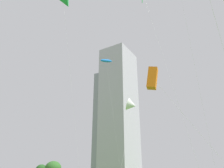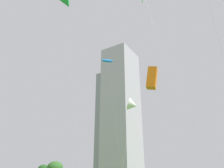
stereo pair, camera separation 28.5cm
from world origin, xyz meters
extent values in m
cylinder|color=silver|center=(10.06, 5.72, 5.53)|extent=(7.77, 3.57, 11.07)
cube|color=orange|center=(6.19, 3.94, 11.06)|extent=(1.20, 0.87, 2.24)
cylinder|color=silver|center=(-4.48, 28.03, 13.84)|extent=(2.91, 2.19, 27.68)
ellipsoid|color=blue|center=(-5.93, 26.94, 27.67)|extent=(2.61, 3.21, 1.57)
cylinder|color=silver|center=(7.71, 10.22, 14.56)|extent=(5.10, 0.44, 29.13)
cylinder|color=silver|center=(-8.54, 15.77, 16.68)|extent=(2.64, 7.36, 33.37)
cone|color=green|center=(-9.85, 12.10, 33.37)|extent=(2.78, 3.12, 2.68)
cylinder|color=silver|center=(11.99, 18.26, 16.21)|extent=(1.80, 7.96, 32.42)
cylinder|color=silver|center=(-0.15, 19.37, 7.57)|extent=(0.94, 8.17, 15.15)
cone|color=white|center=(0.32, 23.45, 15.15)|extent=(2.53, 2.55, 2.68)
ellipsoid|color=#336628|center=(-22.62, 36.65, 5.08)|extent=(3.97, 3.97, 3.31)
cube|color=gray|center=(-39.13, 133.36, 39.23)|extent=(17.61, 17.23, 78.46)
cube|color=#A8A8AD|center=(-30.64, 135.81, 49.19)|extent=(26.64, 29.63, 98.39)
camera|label=1|loc=(7.84, -15.96, 1.75)|focal=35.71mm
camera|label=2|loc=(8.12, -15.88, 1.75)|focal=35.71mm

